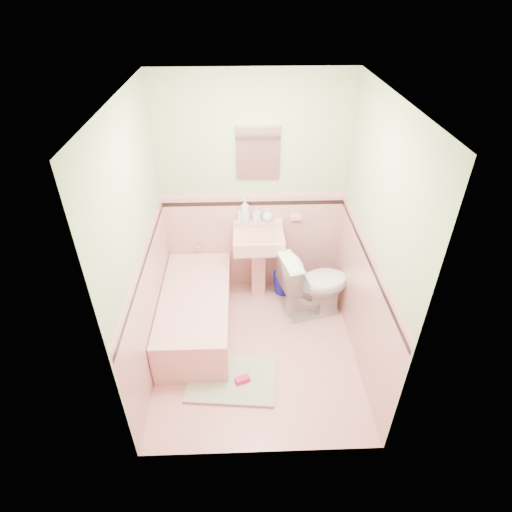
{
  "coord_description": "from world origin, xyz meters",
  "views": [
    {
      "loc": [
        -0.11,
        -2.95,
        3.23
      ],
      "look_at": [
        0.0,
        0.25,
        1.0
      ],
      "focal_mm": 29.1,
      "sensor_mm": 36.0,
      "label": 1
    }
  ],
  "objects_px": {
    "soap_bottle_right": "(268,215)",
    "bucket": "(283,282)",
    "soap_bottle_mid": "(257,214)",
    "bathtub": "(196,313)",
    "medicine_cabinet": "(258,153)",
    "soap_bottle_left": "(245,210)",
    "shoe": "(242,380)",
    "toilet": "(314,284)",
    "sink": "(258,266)"
  },
  "relations": [
    {
      "from": "soap_bottle_left",
      "to": "toilet",
      "type": "relative_size",
      "value": 0.35
    },
    {
      "from": "soap_bottle_mid",
      "to": "toilet",
      "type": "bearing_deg",
      "value": -38.05
    },
    {
      "from": "sink",
      "to": "soap_bottle_mid",
      "type": "distance_m",
      "value": 0.6
    },
    {
      "from": "bathtub",
      "to": "bucket",
      "type": "bearing_deg",
      "value": 31.43
    },
    {
      "from": "bathtub",
      "to": "soap_bottle_mid",
      "type": "distance_m",
      "value": 1.25
    },
    {
      "from": "shoe",
      "to": "sink",
      "type": "bearing_deg",
      "value": 59.77
    },
    {
      "from": "soap_bottle_mid",
      "to": "shoe",
      "type": "bearing_deg",
      "value": -97.37
    },
    {
      "from": "sink",
      "to": "bucket",
      "type": "bearing_deg",
      "value": 13.24
    },
    {
      "from": "toilet",
      "to": "medicine_cabinet",
      "type": "bearing_deg",
      "value": 34.81
    },
    {
      "from": "soap_bottle_left",
      "to": "soap_bottle_mid",
      "type": "relative_size",
      "value": 1.63
    },
    {
      "from": "soap_bottle_left",
      "to": "soap_bottle_right",
      "type": "distance_m",
      "value": 0.26
    },
    {
      "from": "soap_bottle_right",
      "to": "sink",
      "type": "bearing_deg",
      "value": -120.57
    },
    {
      "from": "sink",
      "to": "bucket",
      "type": "distance_m",
      "value": 0.43
    },
    {
      "from": "shoe",
      "to": "soap_bottle_mid",
      "type": "bearing_deg",
      "value": 61.31
    },
    {
      "from": "soap_bottle_right",
      "to": "shoe",
      "type": "xyz_separation_m",
      "value": [
        -0.31,
        -1.46,
        -0.94
      ]
    },
    {
      "from": "sink",
      "to": "shoe",
      "type": "relative_size",
      "value": 6.46
    },
    {
      "from": "sink",
      "to": "soap_bottle_left",
      "type": "xyz_separation_m",
      "value": [
        -0.14,
        0.18,
        0.63
      ]
    },
    {
      "from": "soap_bottle_left",
      "to": "toilet",
      "type": "bearing_deg",
      "value": -32.81
    },
    {
      "from": "sink",
      "to": "bucket",
      "type": "relative_size",
      "value": 3.27
    },
    {
      "from": "bathtub",
      "to": "soap_bottle_mid",
      "type": "relative_size",
      "value": 9.04
    },
    {
      "from": "soap_bottle_mid",
      "to": "shoe",
      "type": "xyz_separation_m",
      "value": [
        -0.19,
        -1.46,
        -0.95
      ]
    },
    {
      "from": "soap_bottle_right",
      "to": "bucket",
      "type": "relative_size",
      "value": 0.57
    },
    {
      "from": "soap_bottle_left",
      "to": "soap_bottle_mid",
      "type": "distance_m",
      "value": 0.14
    },
    {
      "from": "bathtub",
      "to": "medicine_cabinet",
      "type": "bearing_deg",
      "value": 47.42
    },
    {
      "from": "bucket",
      "to": "soap_bottle_mid",
      "type": "bearing_deg",
      "value": 161.1
    },
    {
      "from": "bucket",
      "to": "shoe",
      "type": "height_order",
      "value": "bucket"
    },
    {
      "from": "soap_bottle_mid",
      "to": "bucket",
      "type": "height_order",
      "value": "soap_bottle_mid"
    },
    {
      "from": "soap_bottle_left",
      "to": "medicine_cabinet",
      "type": "bearing_deg",
      "value": 11.92
    },
    {
      "from": "toilet",
      "to": "soap_bottle_mid",
      "type": "bearing_deg",
      "value": 37.08
    },
    {
      "from": "soap_bottle_right",
      "to": "bucket",
      "type": "xyz_separation_m",
      "value": [
        0.2,
        -0.11,
        -0.87
      ]
    },
    {
      "from": "sink",
      "to": "shoe",
      "type": "xyz_separation_m",
      "value": [
        -0.2,
        -1.28,
        -0.37
      ]
    },
    {
      "from": "bathtub",
      "to": "soap_bottle_mid",
      "type": "height_order",
      "value": "soap_bottle_mid"
    },
    {
      "from": "toilet",
      "to": "bucket",
      "type": "distance_m",
      "value": 0.54
    },
    {
      "from": "soap_bottle_mid",
      "to": "bucket",
      "type": "relative_size",
      "value": 0.63
    },
    {
      "from": "bathtub",
      "to": "sink",
      "type": "xyz_separation_m",
      "value": [
        0.68,
        0.53,
        0.21
      ]
    },
    {
      "from": "toilet",
      "to": "shoe",
      "type": "bearing_deg",
      "value": 126.19
    },
    {
      "from": "sink",
      "to": "shoe",
      "type": "bearing_deg",
      "value": -98.91
    },
    {
      "from": "bathtub",
      "to": "toilet",
      "type": "height_order",
      "value": "toilet"
    },
    {
      "from": "shoe",
      "to": "soap_bottle_right",
      "type": "bearing_deg",
      "value": 56.81
    },
    {
      "from": "soap_bottle_left",
      "to": "bucket",
      "type": "distance_m",
      "value": 1.04
    },
    {
      "from": "medicine_cabinet",
      "to": "soap_bottle_left",
      "type": "xyz_separation_m",
      "value": [
        -0.14,
        -0.03,
        -0.64
      ]
    },
    {
      "from": "sink",
      "to": "soap_bottle_mid",
      "type": "relative_size",
      "value": 5.21
    },
    {
      "from": "soap_bottle_mid",
      "to": "toilet",
      "type": "distance_m",
      "value": 0.99
    },
    {
      "from": "medicine_cabinet",
      "to": "soap_bottle_left",
      "type": "relative_size",
      "value": 2.03
    },
    {
      "from": "bathtub",
      "to": "sink",
      "type": "distance_m",
      "value": 0.89
    },
    {
      "from": "sink",
      "to": "bucket",
      "type": "height_order",
      "value": "sink"
    },
    {
      "from": "bucket",
      "to": "shoe",
      "type": "xyz_separation_m",
      "value": [
        -0.51,
        -1.36,
        -0.07
      ]
    },
    {
      "from": "soap_bottle_left",
      "to": "shoe",
      "type": "distance_m",
      "value": 1.77
    },
    {
      "from": "medicine_cabinet",
      "to": "shoe",
      "type": "distance_m",
      "value": 2.23
    },
    {
      "from": "medicine_cabinet",
      "to": "bucket",
      "type": "bearing_deg",
      "value": -24.43
    }
  ]
}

